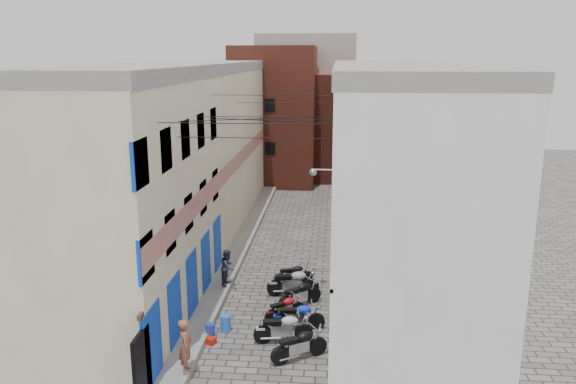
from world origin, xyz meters
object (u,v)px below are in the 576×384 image
(person_b, at_px, (228,267))
(water_jug_near, at_px, (210,331))
(motorcycle_a, at_px, (299,344))
(person_a, at_px, (186,346))
(water_jug_far, at_px, (225,323))
(motorcycle_b, at_px, (283,327))
(motorcycle_d, at_px, (285,307))
(motorcycle_f, at_px, (293,281))
(motorcycle_e, at_px, (300,293))
(motorcycle_g, at_px, (294,273))
(red_crate, at_px, (210,341))
(motorcycle_c, at_px, (298,315))

(person_b, height_order, water_jug_near, person_b)
(motorcycle_a, bearing_deg, person_a, -98.95)
(person_b, bearing_deg, water_jug_far, -161.09)
(motorcycle_b, xyz_separation_m, person_b, (-2.66, 4.13, 0.41))
(motorcycle_d, bearing_deg, motorcycle_f, 137.95)
(motorcycle_a, xyz_separation_m, water_jug_far, (-2.69, 1.70, -0.28))
(person_a, xyz_separation_m, person_b, (0.00, 6.52, -0.08))
(motorcycle_b, height_order, motorcycle_d, motorcycle_b)
(motorcycle_d, height_order, motorcycle_e, motorcycle_e)
(motorcycle_g, height_order, red_crate, motorcycle_g)
(motorcycle_f, height_order, person_a, person_a)
(motorcycle_b, height_order, motorcycle_c, motorcycle_b)
(motorcycle_b, relative_size, motorcycle_e, 1.03)
(motorcycle_d, distance_m, water_jug_near, 2.91)
(motorcycle_d, distance_m, motorcycle_f, 2.13)
(water_jug_near, bearing_deg, motorcycle_d, 34.07)
(motorcycle_g, xyz_separation_m, red_crate, (-2.39, -5.24, -0.37))
(person_b, bearing_deg, motorcycle_e, -104.37)
(motorcycle_f, distance_m, red_crate, 4.83)
(motorcycle_g, distance_m, person_b, 2.79)
(motorcycle_e, bearing_deg, red_crate, -82.32)
(person_b, xyz_separation_m, water_jug_far, (0.57, -3.48, -0.71))
(motorcycle_d, xyz_separation_m, motorcycle_f, (0.13, 2.13, 0.13))
(motorcycle_d, relative_size, motorcycle_e, 0.86)
(person_b, xyz_separation_m, water_jug_near, (0.15, -4.05, -0.73))
(motorcycle_c, xyz_separation_m, water_jug_far, (-2.51, -0.33, -0.26))
(motorcycle_g, bearing_deg, motorcycle_b, -19.17)
(motorcycle_b, relative_size, red_crate, 5.53)
(motorcycle_e, xyz_separation_m, motorcycle_g, (-0.41, 2.17, -0.08))
(motorcycle_g, xyz_separation_m, person_b, (-2.62, -0.82, 0.51))
(motorcycle_a, distance_m, water_jug_far, 3.19)
(motorcycle_g, bearing_deg, person_a, -39.26)
(person_a, distance_m, water_jug_near, 2.60)
(motorcycle_e, relative_size, motorcycle_f, 0.92)
(motorcycle_c, distance_m, motorcycle_f, 2.88)
(motorcycle_g, relative_size, person_b, 1.13)
(motorcycle_f, xyz_separation_m, water_jug_far, (-2.11, -3.19, -0.33))
(motorcycle_d, height_order, water_jug_far, motorcycle_d)
(person_a, height_order, water_jug_far, person_a)
(motorcycle_c, bearing_deg, motorcycle_b, -29.42)
(person_b, bearing_deg, motorcycle_g, -63.03)
(person_a, relative_size, water_jug_near, 3.15)
(red_crate, bearing_deg, motorcycle_a, -14.05)
(motorcycle_a, xyz_separation_m, person_b, (-3.26, 5.18, 0.43))
(water_jug_far, bearing_deg, motorcycle_g, 64.56)
(motorcycle_c, xyz_separation_m, red_crate, (-2.85, -1.27, -0.44))
(person_a, bearing_deg, person_b, -12.13)
(motorcycle_b, xyz_separation_m, motorcycle_c, (0.42, 0.98, -0.03))
(motorcycle_e, xyz_separation_m, red_crate, (-2.80, -3.07, -0.45))
(motorcycle_a, distance_m, motorcycle_e, 3.84)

